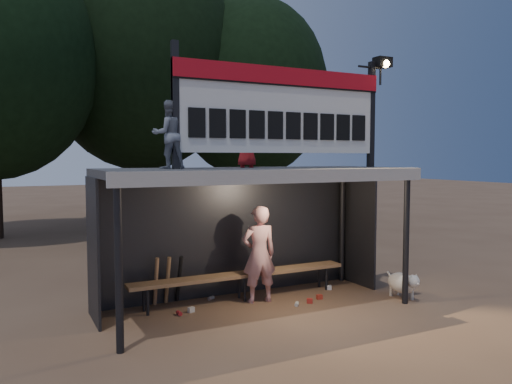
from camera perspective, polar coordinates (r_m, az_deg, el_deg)
ground at (r=8.48m, az=0.01°, el=-13.13°), size 80.00×80.00×0.00m
player at (r=8.63m, az=0.35°, el=-7.11°), size 0.65×0.46×1.67m
child_a at (r=7.63m, az=-9.96°, el=6.47°), size 0.51×0.40×1.03m
child_b at (r=8.55m, az=-1.07°, el=5.61°), size 0.47×0.38×0.84m
dugout_shelter at (r=8.35m, az=-0.74°, el=-0.48°), size 5.10×2.08×2.32m
scoreboard_assembly at (r=8.40m, az=3.48°, el=9.64°), size 4.10×0.27×1.99m
bench at (r=8.84m, az=-1.62°, el=-9.51°), size 4.00×0.35×0.48m
tree_mid at (r=19.65m, az=-12.99°, el=14.66°), size 7.22×7.22×10.36m
tree_right at (r=19.91m, az=-0.73°, el=11.77°), size 6.08×6.08×8.72m
dog at (r=9.33m, az=16.47°, el=-9.93°), size 0.36×0.81×0.49m
bats at (r=8.65m, az=-10.07°, el=-9.89°), size 0.47×0.32×0.84m
litter at (r=8.74m, az=1.12°, el=-12.34°), size 3.10×1.10×0.08m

